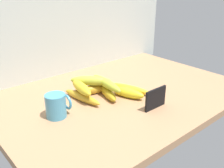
# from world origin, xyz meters

# --- Properties ---
(counter_top) EXTENTS (1.10, 0.76, 0.03)m
(counter_top) POSITION_xyz_m (0.00, 0.00, 0.01)
(counter_top) COLOR #AA7C57
(counter_top) RESTS_ON ground
(back_wall) EXTENTS (1.30, 0.02, 0.70)m
(back_wall) POSITION_xyz_m (0.00, 0.39, 0.35)
(back_wall) COLOR beige
(back_wall) RESTS_ON ground
(chalkboard_sign) EXTENTS (0.11, 0.02, 0.08)m
(chalkboard_sign) POSITION_xyz_m (0.00, -0.19, 0.07)
(chalkboard_sign) COLOR black
(chalkboard_sign) RESTS_ON counter_top
(coffee_mug) EXTENTS (0.09, 0.08, 0.09)m
(coffee_mug) POSITION_xyz_m (-0.33, -0.00, 0.07)
(coffee_mug) COLOR teal
(coffee_mug) RESTS_ON counter_top
(banana_0) EXTENTS (0.09, 0.17, 0.04)m
(banana_0) POSITION_xyz_m (-0.08, 0.01, 0.05)
(banana_0) COLOR #B9971D
(banana_0) RESTS_ON counter_top
(banana_1) EXTENTS (0.09, 0.16, 0.04)m
(banana_1) POSITION_xyz_m (-0.01, -0.05, 0.05)
(banana_1) COLOR yellow
(banana_1) RESTS_ON counter_top
(banana_2) EXTENTS (0.06, 0.21, 0.03)m
(banana_2) POSITION_xyz_m (-0.18, 0.05, 0.05)
(banana_2) COLOR gold
(banana_2) RESTS_ON counter_top
(banana_3) EXTENTS (0.16, 0.09, 0.04)m
(banana_3) POSITION_xyz_m (-0.11, 0.08, 0.05)
(banana_3) COLOR #BB8F23
(banana_3) RESTS_ON counter_top
(banana_4) EXTENTS (0.10, 0.21, 0.03)m
(banana_4) POSITION_xyz_m (0.03, -0.01, 0.05)
(banana_4) COLOR yellow
(banana_4) RESTS_ON counter_top
(banana_5) EXTENTS (0.07, 0.17, 0.04)m
(banana_5) POSITION_xyz_m (-0.18, 0.06, 0.08)
(banana_5) COLOR gold
(banana_5) RESTS_ON banana_2
(banana_6) EXTENTS (0.16, 0.16, 0.04)m
(banana_6) POSITION_xyz_m (-0.11, 0.08, 0.09)
(banana_6) COLOR #ACB536
(banana_6) RESTS_ON banana_3
(banana_7) EXTENTS (0.06, 0.21, 0.04)m
(banana_7) POSITION_xyz_m (-0.07, 0.02, 0.09)
(banana_7) COLOR #B0C036
(banana_7) RESTS_ON banana_0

